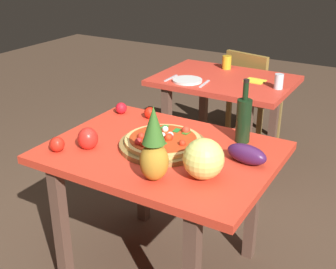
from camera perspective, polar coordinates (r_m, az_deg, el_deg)
The scene contains 19 objects.
display_table at distance 2.23m, azimuth -0.81°, elevation -4.26°, with size 1.12×0.84×0.77m.
background_table at distance 3.40m, azimuth 7.22°, elevation 5.34°, with size 1.01×0.74×0.77m.
dining_chair at distance 3.97m, azimuth 10.74°, elevation 5.39°, with size 0.48×0.48×0.85m.
pizza_board at distance 2.20m, azimuth -0.66°, elevation -1.35°, with size 0.44×0.44×0.03m, color olive.
pizza at distance 2.19m, azimuth -0.68°, elevation -0.69°, with size 0.38×0.38×0.06m.
wine_bottle at distance 2.26m, azimuth 9.78°, elevation 1.99°, with size 0.08×0.08×0.33m.
pineapple_left at distance 1.85m, azimuth -1.84°, elevation -1.75°, with size 0.13×0.13×0.34m.
melon at distance 1.90m, azimuth 4.64°, elevation -3.17°, with size 0.18×0.18×0.18m, color #DBDC6C.
bell_pepper at distance 2.21m, azimuth -10.36°, elevation -0.52°, with size 0.10×0.10×0.11m, color red.
eggplant at distance 2.07m, azimuth 10.18°, elevation -2.52°, with size 0.20×0.09×0.09m, color #421A48.
tomato_at_corner at distance 2.22m, azimuth -14.22°, elevation -1.24°, with size 0.07×0.07×0.07m, color red.
tomato_near_board at distance 2.64m, azimuth -6.10°, elevation 3.43°, with size 0.07×0.07×0.07m, color red.
tomato_by_bottle at distance 2.56m, azimuth -2.39°, elevation 2.84°, with size 0.07×0.07×0.07m, color red.
drinking_glass_juice at distance 3.60m, azimuth 7.63°, elevation 9.26°, with size 0.07×0.07×0.11m, color gold.
drinking_glass_water at distance 3.17m, azimuth 14.19°, elevation 6.69°, with size 0.06×0.06×0.11m, color silver.
dinner_plate at distance 3.25m, azimuth 2.53°, elevation 7.04°, with size 0.22×0.22×0.02m, color white.
fork_utensil at distance 3.32m, azimuth 0.38°, elevation 7.34°, with size 0.02×0.18×0.01m, color silver.
knife_utensil at distance 3.20m, azimuth 4.76°, elevation 6.58°, with size 0.02×0.18×0.01m, color silver.
napkin_folded at distance 3.32m, azimuth 11.29°, elevation 6.84°, with size 0.14×0.12×0.01m, color yellow.
Camera 1 is at (1.02, -1.68, 1.72)m, focal length 46.95 mm.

